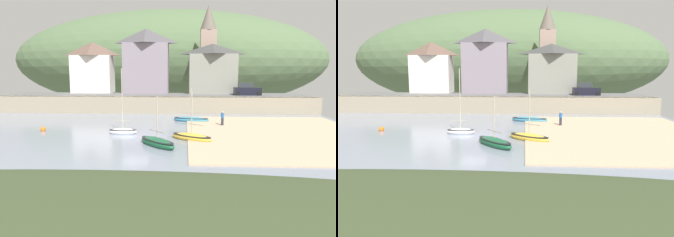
# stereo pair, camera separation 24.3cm
# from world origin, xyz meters

# --- Properties ---
(ground) EXTENTS (48.00, 41.00, 0.61)m
(ground) POSITION_xyz_m (1.40, -9.56, 0.16)
(ground) COLOR gray
(quay_seawall) EXTENTS (48.00, 9.40, 2.40)m
(quay_seawall) POSITION_xyz_m (0.00, 17.50, 1.36)
(quay_seawall) COLOR gray
(quay_seawall) RESTS_ON ground
(hillside_backdrop) EXTENTS (80.00, 44.00, 24.88)m
(hillside_backdrop) POSITION_xyz_m (0.71, 55.20, 8.71)
(hillside_backdrop) COLOR #506845
(hillside_backdrop) RESTS_ON ground
(waterfront_building_left) EXTENTS (7.07, 4.48, 8.62)m
(waterfront_building_left) POSITION_xyz_m (-11.20, 25.20, 6.81)
(waterfront_building_left) COLOR white
(waterfront_building_left) RESTS_ON ground
(waterfront_building_centre) EXTENTS (7.83, 4.79, 10.76)m
(waterfront_building_centre) POSITION_xyz_m (-1.88, 25.20, 7.88)
(waterfront_building_centre) COLOR gray
(waterfront_building_centre) RESTS_ON ground
(waterfront_building_right) EXTENTS (8.11, 5.97, 8.25)m
(waterfront_building_right) POSITION_xyz_m (9.36, 25.20, 6.59)
(waterfront_building_right) COLOR gray
(waterfront_building_right) RESTS_ON ground
(church_with_spire) EXTENTS (3.00, 3.00, 15.39)m
(church_with_spire) POSITION_xyz_m (8.88, 29.20, 10.32)
(church_with_spire) COLOR gray
(church_with_spire) RESTS_ON ground
(fishing_boat_green) EXTENTS (3.86, 4.19, 4.43)m
(fishing_boat_green) POSITION_xyz_m (2.42, -3.44, 0.29)
(fishing_boat_green) COLOR #1A5433
(fishing_boat_green) RESTS_ON ground
(sailboat_white_hull) EXTENTS (4.67, 2.33, 4.28)m
(sailboat_white_hull) POSITION_xyz_m (5.54, 9.68, 0.24)
(sailboat_white_hull) COLOR teal
(sailboat_white_hull) RESTS_ON ground
(rowboat_small_beached) EXTENTS (4.24, 3.48, 4.64)m
(rowboat_small_beached) POSITION_xyz_m (5.37, -0.98, 0.26)
(rowboat_small_beached) COLOR gold
(rowboat_small_beached) RESTS_ON ground
(dinghy_open_wooden) EXTENTS (2.81, 1.11, 6.68)m
(dinghy_open_wooden) POSITION_xyz_m (-1.49, 1.49, 0.29)
(dinghy_open_wooden) COLOR white
(dinghy_open_wooden) RESTS_ON ground
(parked_car_near_slipway) EXTENTS (4.15, 1.82, 1.95)m
(parked_car_near_slipway) POSITION_xyz_m (14.44, 20.70, 3.20)
(parked_car_near_slipway) COLOR black
(parked_car_near_slipway) RESTS_ON ground
(person_on_slipway) EXTENTS (0.34, 0.34, 1.62)m
(person_on_slipway) POSITION_xyz_m (9.02, 6.41, 0.98)
(person_on_slipway) COLOR #282833
(person_on_slipway) RESTS_ON ground
(mooring_buoy) EXTENTS (0.56, 0.56, 0.56)m
(mooring_buoy) POSITION_xyz_m (-10.14, 2.47, 0.17)
(mooring_buoy) COLOR orange
(mooring_buoy) RESTS_ON ground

